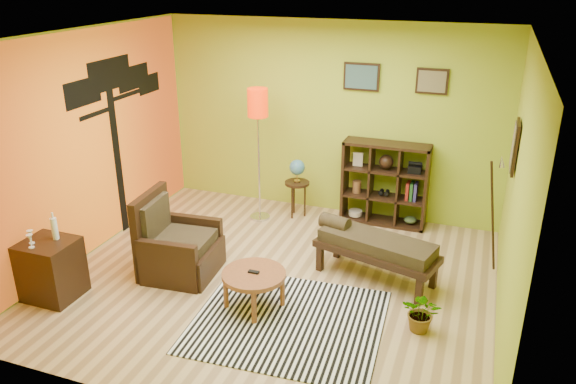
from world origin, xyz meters
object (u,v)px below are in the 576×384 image
(globe_table, at_px, (297,174))
(potted_plant, at_px, (422,316))
(coffee_table, at_px, (254,278))
(cube_shelf, at_px, (386,184))
(armchair, at_px, (176,249))
(side_cabinet, at_px, (51,269))
(bench, at_px, (373,245))
(floor_lamp, at_px, (258,115))

(globe_table, height_order, potted_plant, globe_table)
(coffee_table, xyz_separation_m, cube_shelf, (0.91, 2.63, 0.24))
(armchair, xyz_separation_m, globe_table, (0.82, 2.05, 0.36))
(side_cabinet, bearing_deg, potted_plant, 10.64)
(side_cabinet, height_order, bench, side_cabinet)
(coffee_table, height_order, floor_lamp, floor_lamp)
(bench, height_order, potted_plant, bench)
(coffee_table, bearing_deg, cube_shelf, 71.03)
(globe_table, bearing_deg, bench, -44.14)
(armchair, height_order, side_cabinet, armchair)
(armchair, distance_m, globe_table, 2.24)
(cube_shelf, bearing_deg, coffee_table, -108.97)
(armchair, xyz_separation_m, side_cabinet, (-1.03, -0.94, 0.04))
(floor_lamp, relative_size, potted_plant, 4.47)
(side_cabinet, relative_size, globe_table, 1.13)
(potted_plant, bearing_deg, armchair, 176.22)
(cube_shelf, bearing_deg, potted_plant, -70.60)
(coffee_table, height_order, potted_plant, coffee_table)
(side_cabinet, bearing_deg, floor_lamp, 63.32)
(coffee_table, distance_m, cube_shelf, 2.80)
(floor_lamp, relative_size, cube_shelf, 1.60)
(globe_table, height_order, bench, globe_table)
(globe_table, xyz_separation_m, potted_plant, (2.12, -2.25, -0.50))
(globe_table, relative_size, bench, 0.57)
(armchair, xyz_separation_m, cube_shelf, (2.08, 2.26, 0.30))
(bench, bearing_deg, globe_table, 135.86)
(coffee_table, distance_m, armchair, 1.24)
(armchair, xyz_separation_m, floor_lamp, (0.34, 1.79, 1.25))
(armchair, bearing_deg, coffee_table, -17.91)
(potted_plant, bearing_deg, side_cabinet, -169.36)
(side_cabinet, bearing_deg, coffee_table, 14.27)
(coffee_table, bearing_deg, side_cabinet, -165.73)
(side_cabinet, bearing_deg, cube_shelf, 45.75)
(coffee_table, distance_m, floor_lamp, 2.61)
(armchair, relative_size, cube_shelf, 0.84)
(side_cabinet, distance_m, floor_lamp, 3.29)
(coffee_table, bearing_deg, potted_plant, 5.97)
(coffee_table, bearing_deg, bench, 44.40)
(coffee_table, height_order, cube_shelf, cube_shelf)
(floor_lamp, xyz_separation_m, potted_plant, (2.60, -1.98, -1.39))
(armchair, distance_m, bench, 2.35)
(floor_lamp, height_order, potted_plant, floor_lamp)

